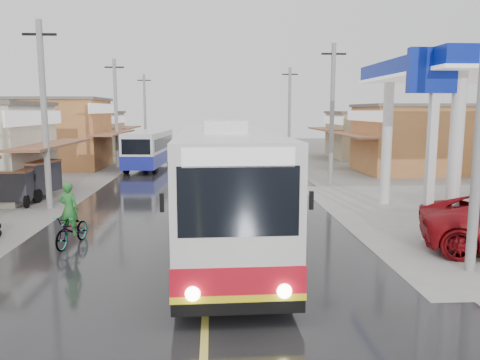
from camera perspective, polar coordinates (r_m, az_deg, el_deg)
The scene contains 11 objects.
ground at distance 12.36m, azimuth -4.08°, elevation -11.70°, with size 120.00×120.00×0.00m, color slate.
road at distance 26.94m, azimuth -3.68°, elevation -0.62°, with size 12.00×90.00×0.02m, color black.
centre_line at distance 26.94m, azimuth -3.68°, elevation -0.59°, with size 0.15×90.00×0.01m, color #D8CC4C.
shopfronts_left at distance 32.69m, azimuth -27.08°, elevation 0.05°, with size 11.00×44.00×5.20m, color tan, non-canonical shape.
utility_poles_left at distance 28.84m, azimuth -17.71°, elevation -0.42°, with size 1.60×50.00×8.00m, color gray, non-canonical shape.
utility_poles_right at distance 27.79m, azimuth 10.92°, elevation -0.50°, with size 1.60×36.00×8.00m, color gray, non-canonical shape.
coach_bus at distance 15.06m, azimuth -1.98°, elevation -0.52°, with size 3.07×12.72×3.95m.
second_bus at distance 34.98m, azimuth -11.02°, elevation 3.75°, with size 2.81×8.35×2.72m.
cyclist at distance 15.73m, azimuth -19.85°, elevation -5.18°, with size 1.06×2.02×2.07m.
tricycle_near at distance 24.74m, azimuth -23.63°, elevation 0.32°, with size 2.06×2.69×1.85m.
tricycle_far at distance 23.51m, azimuth -25.43°, elevation -0.47°, with size 1.54×2.16×1.64m.
Camera 1 is at (0.19, -11.60, 4.26)m, focal length 35.00 mm.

